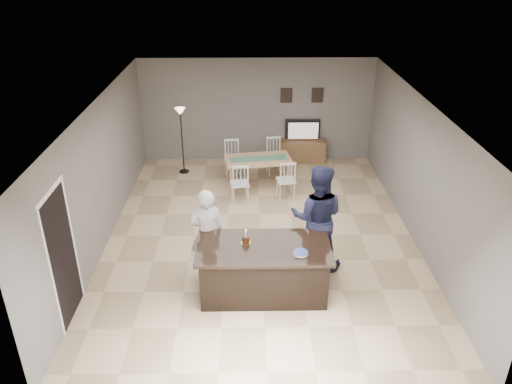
{
  "coord_description": "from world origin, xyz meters",
  "views": [
    {
      "loc": [
        -0.23,
        -8.53,
        5.21
      ],
      "look_at": [
        -0.1,
        -0.3,
        1.12
      ],
      "focal_mm": 35.0,
      "sensor_mm": 36.0,
      "label": 1
    }
  ],
  "objects_px": {
    "plate_stack": "(301,253)",
    "dining_table": "(258,164)",
    "television": "(303,130)",
    "birthday_cake": "(246,240)",
    "floor_lamp": "(181,123)",
    "kitchen_island": "(263,269)",
    "man": "(317,217)",
    "tv_console": "(302,151)",
    "woman": "(207,233)"
  },
  "relations": [
    {
      "from": "man",
      "to": "plate_stack",
      "type": "height_order",
      "value": "man"
    },
    {
      "from": "television",
      "to": "dining_table",
      "type": "height_order",
      "value": "television"
    },
    {
      "from": "kitchen_island",
      "to": "television",
      "type": "xyz_separation_m",
      "value": [
        1.2,
        5.64,
        0.41
      ]
    },
    {
      "from": "man",
      "to": "birthday_cake",
      "type": "distance_m",
      "value": 1.41
    },
    {
      "from": "television",
      "to": "tv_console",
      "type": "bearing_deg",
      "value": 90.0
    },
    {
      "from": "television",
      "to": "man",
      "type": "height_order",
      "value": "man"
    },
    {
      "from": "woman",
      "to": "man",
      "type": "xyz_separation_m",
      "value": [
        1.9,
        0.24,
        0.15
      ]
    },
    {
      "from": "tv_console",
      "to": "plate_stack",
      "type": "distance_m",
      "value": 5.87
    },
    {
      "from": "woman",
      "to": "kitchen_island",
      "type": "bearing_deg",
      "value": 136.92
    },
    {
      "from": "birthday_cake",
      "to": "floor_lamp",
      "type": "bearing_deg",
      "value": 108.21
    },
    {
      "from": "kitchen_island",
      "to": "woman",
      "type": "xyz_separation_m",
      "value": [
        -0.95,
        0.55,
        0.36
      ]
    },
    {
      "from": "television",
      "to": "dining_table",
      "type": "distance_m",
      "value": 2.01
    },
    {
      "from": "woman",
      "to": "tv_console",
      "type": "bearing_deg",
      "value": -126.2
    },
    {
      "from": "dining_table",
      "to": "plate_stack",
      "type": "bearing_deg",
      "value": -90.58
    },
    {
      "from": "floor_lamp",
      "to": "woman",
      "type": "bearing_deg",
      "value": -78.1
    },
    {
      "from": "kitchen_island",
      "to": "tv_console",
      "type": "distance_m",
      "value": 5.7
    },
    {
      "from": "plate_stack",
      "to": "dining_table",
      "type": "xyz_separation_m",
      "value": [
        -0.57,
        4.29,
        -0.32
      ]
    },
    {
      "from": "television",
      "to": "woman",
      "type": "height_order",
      "value": "woman"
    },
    {
      "from": "tv_console",
      "to": "television",
      "type": "relative_size",
      "value": 1.31
    },
    {
      "from": "kitchen_island",
      "to": "man",
      "type": "bearing_deg",
      "value": 39.91
    },
    {
      "from": "television",
      "to": "birthday_cake",
      "type": "relative_size",
      "value": 3.67
    },
    {
      "from": "man",
      "to": "dining_table",
      "type": "distance_m",
      "value": 3.42
    },
    {
      "from": "kitchen_island",
      "to": "man",
      "type": "xyz_separation_m",
      "value": [
        0.95,
        0.79,
        0.52
      ]
    },
    {
      "from": "television",
      "to": "birthday_cake",
      "type": "bearing_deg",
      "value": 74.99
    },
    {
      "from": "tv_console",
      "to": "plate_stack",
      "type": "relative_size",
      "value": 5.03
    },
    {
      "from": "man",
      "to": "tv_console",
      "type": "bearing_deg",
      "value": -81.65
    },
    {
      "from": "television",
      "to": "man",
      "type": "distance_m",
      "value": 4.85
    },
    {
      "from": "woman",
      "to": "plate_stack",
      "type": "bearing_deg",
      "value": 139.67
    },
    {
      "from": "tv_console",
      "to": "woman",
      "type": "distance_m",
      "value": 5.49
    },
    {
      "from": "television",
      "to": "kitchen_island",
      "type": "bearing_deg",
      "value": 77.99
    },
    {
      "from": "woman",
      "to": "dining_table",
      "type": "xyz_separation_m",
      "value": [
        0.95,
        3.51,
        -0.22
      ]
    },
    {
      "from": "television",
      "to": "plate_stack",
      "type": "xyz_separation_m",
      "value": [
        -0.63,
        -5.87,
        0.06
      ]
    },
    {
      "from": "kitchen_island",
      "to": "man",
      "type": "relative_size",
      "value": 1.11
    },
    {
      "from": "birthday_cake",
      "to": "woman",
      "type": "bearing_deg",
      "value": 146.27
    },
    {
      "from": "man",
      "to": "birthday_cake",
      "type": "relative_size",
      "value": 7.79
    },
    {
      "from": "man",
      "to": "plate_stack",
      "type": "relative_size",
      "value": 8.12
    },
    {
      "from": "man",
      "to": "birthday_cake",
      "type": "xyz_separation_m",
      "value": [
        -1.23,
        -0.69,
        -0.01
      ]
    },
    {
      "from": "woman",
      "to": "man",
      "type": "height_order",
      "value": "man"
    },
    {
      "from": "kitchen_island",
      "to": "tv_console",
      "type": "height_order",
      "value": "kitchen_island"
    },
    {
      "from": "kitchen_island",
      "to": "dining_table",
      "type": "xyz_separation_m",
      "value": [
        -0.0,
        4.06,
        0.14
      ]
    },
    {
      "from": "kitchen_island",
      "to": "woman",
      "type": "relative_size",
      "value": 1.32
    },
    {
      "from": "plate_stack",
      "to": "dining_table",
      "type": "relative_size",
      "value": 0.12
    },
    {
      "from": "television",
      "to": "floor_lamp",
      "type": "bearing_deg",
      "value": 12.77
    },
    {
      "from": "kitchen_island",
      "to": "man",
      "type": "distance_m",
      "value": 1.34
    },
    {
      "from": "television",
      "to": "birthday_cake",
      "type": "xyz_separation_m",
      "value": [
        -1.48,
        -5.53,
        0.1
      ]
    },
    {
      "from": "tv_console",
      "to": "floor_lamp",
      "type": "bearing_deg",
      "value": -168.47
    },
    {
      "from": "woman",
      "to": "floor_lamp",
      "type": "xyz_separation_m",
      "value": [
        -0.93,
        4.39,
        0.49
      ]
    },
    {
      "from": "dining_table",
      "to": "floor_lamp",
      "type": "height_order",
      "value": "floor_lamp"
    },
    {
      "from": "television",
      "to": "floor_lamp",
      "type": "relative_size",
      "value": 0.54
    },
    {
      "from": "tv_console",
      "to": "floor_lamp",
      "type": "distance_m",
      "value": 3.3
    }
  ]
}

